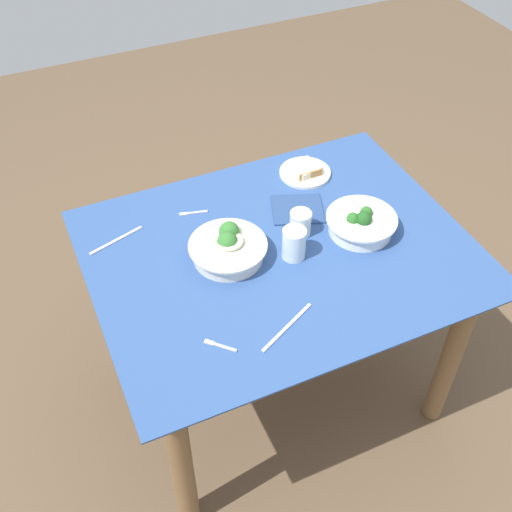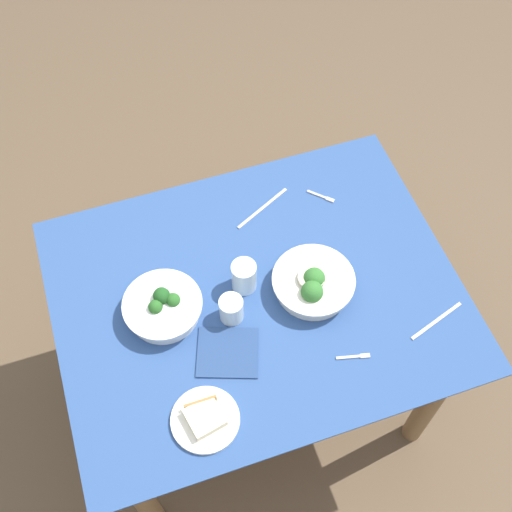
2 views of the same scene
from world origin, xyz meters
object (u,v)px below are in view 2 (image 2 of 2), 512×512
object	(u,v)px
water_glass_center	(244,276)
table_knife_right	(437,321)
broccoli_bowl_near	(163,307)
water_glass_side	(231,309)
bread_side_plate	(205,419)
napkin_folded_upper	(228,352)
table_knife_left	(263,208)
fork_by_near_bowl	(355,357)
fork_by_far_bowl	(322,197)
broccoli_bowl_far	(313,283)

from	to	relation	value
water_glass_center	table_knife_right	distance (m)	0.57
broccoli_bowl_near	water_glass_side	world-z (taller)	broccoli_bowl_near
table_knife_right	broccoli_bowl_near	bearing A→B (deg)	-38.19
bread_side_plate	water_glass_side	world-z (taller)	water_glass_side
napkin_folded_upper	table_knife_left	bearing A→B (deg)	-120.04
fork_by_near_bowl	napkin_folded_upper	bearing A→B (deg)	172.57
water_glass_side	table_knife_right	world-z (taller)	water_glass_side
fork_by_far_bowl	bread_side_plate	bearing A→B (deg)	-88.82
water_glass_side	fork_by_far_bowl	bearing A→B (deg)	-142.11
fork_by_near_bowl	fork_by_far_bowl	bearing A→B (deg)	90.90
broccoli_bowl_near	water_glass_center	xyz separation A→B (m)	(-0.25, -0.01, 0.02)
table_knife_right	fork_by_near_bowl	bearing A→B (deg)	-11.67
table_knife_left	napkin_folded_upper	bearing A→B (deg)	-146.50
broccoli_bowl_near	fork_by_near_bowl	xyz separation A→B (m)	(-0.47, 0.31, -0.03)
bread_side_plate	broccoli_bowl_near	bearing A→B (deg)	-86.33
broccoli_bowl_near	bread_side_plate	xyz separation A→B (m)	(-0.02, 0.35, -0.02)
table_knife_left	broccoli_bowl_far	bearing A→B (deg)	-109.22
fork_by_far_bowl	fork_by_near_bowl	size ratio (longest dim) A/B	0.78
napkin_folded_upper	bread_side_plate	bearing A→B (deg)	55.40
water_glass_center	water_glass_side	bearing A→B (deg)	52.29
water_glass_side	napkin_folded_upper	size ratio (longest dim) A/B	0.49
fork_by_near_bowl	bread_side_plate	bearing A→B (deg)	-161.60
fork_by_near_bowl	napkin_folded_upper	world-z (taller)	napkin_folded_upper
water_glass_side	table_knife_left	world-z (taller)	water_glass_side
broccoli_bowl_far	water_glass_side	xyz separation A→B (m)	(0.25, 0.01, 0.01)
table_knife_left	table_knife_right	distance (m)	0.64
fork_by_near_bowl	table_knife_right	distance (m)	0.27
broccoli_bowl_far	fork_by_far_bowl	xyz separation A→B (m)	(-0.16, -0.31, -0.03)
water_glass_center	napkin_folded_upper	xyz separation A→B (m)	(0.11, 0.19, -0.05)
fork_by_near_bowl	table_knife_right	size ratio (longest dim) A/B	0.49
water_glass_side	fork_by_far_bowl	xyz separation A→B (m)	(-0.41, -0.32, -0.04)
broccoli_bowl_far	fork_by_far_bowl	bearing A→B (deg)	-116.64
broccoli_bowl_near	table_knife_left	xyz separation A→B (m)	(-0.39, -0.26, -0.03)
broccoli_bowl_far	bread_side_plate	bearing A→B (deg)	34.01
fork_by_near_bowl	water_glass_center	bearing A→B (deg)	138.07
bread_side_plate	water_glass_side	size ratio (longest dim) A/B	2.19
napkin_folded_upper	broccoli_bowl_far	bearing A→B (deg)	-159.27
broccoli_bowl_far	table_knife_right	distance (m)	0.37
water_glass_side	water_glass_center	bearing A→B (deg)	-127.71
table_knife_right	broccoli_bowl_far	bearing A→B (deg)	-52.60
fork_by_far_bowl	table_knife_right	world-z (taller)	same
broccoli_bowl_far	bread_side_plate	distance (m)	0.50
bread_side_plate	table_knife_left	bearing A→B (deg)	-121.33
fork_by_far_bowl	napkin_folded_upper	size ratio (longest dim) A/B	0.44
broccoli_bowl_near	water_glass_center	bearing A→B (deg)	-177.01
bread_side_plate	water_glass_center	xyz separation A→B (m)	(-0.23, -0.36, 0.04)
fork_by_far_bowl	water_glass_center	bearing A→B (deg)	-100.73
fork_by_near_bowl	table_knife_right	bearing A→B (deg)	19.19
broccoli_bowl_far	fork_by_near_bowl	xyz separation A→B (m)	(-0.03, 0.24, -0.03)
water_glass_side	table_knife_right	distance (m)	0.59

